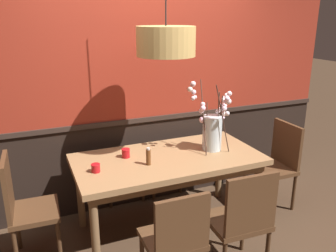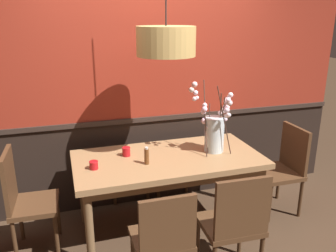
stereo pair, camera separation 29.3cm
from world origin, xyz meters
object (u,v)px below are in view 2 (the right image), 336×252
(chair_far_side_right, at_px, (164,145))
(vase_with_blossoms, at_px, (214,131))
(chair_head_west_end, at_px, (24,197))
(pendant_lamp, at_px, (166,41))
(chair_near_side_left, at_px, (163,238))
(chair_far_side_left, at_px, (127,153))
(candle_holder_nearer_center, at_px, (126,152))
(condiment_bottle, at_px, (147,156))
(chair_near_side_right, at_px, (234,222))
(dining_table, at_px, (168,165))
(chair_head_east_end, at_px, (284,165))
(candle_holder_nearer_edge, at_px, (94,165))

(chair_far_side_right, distance_m, vase_with_blossoms, 0.99)
(chair_head_west_end, bearing_deg, pendant_lamp, -0.75)
(chair_near_side_left, height_order, chair_far_side_right, chair_far_side_right)
(chair_far_side_left, xyz_separation_m, candle_holder_nearer_center, (-0.13, -0.70, 0.30))
(candle_holder_nearer_center, relative_size, condiment_bottle, 0.53)
(chair_near_side_right, bearing_deg, candle_holder_nearer_center, 123.34)
(chair_far_side_left, height_order, candle_holder_nearer_center, chair_far_side_left)
(chair_near_side_right, xyz_separation_m, pendant_lamp, (-0.29, 0.86, 1.31))
(chair_near_side_right, bearing_deg, dining_table, 108.02)
(pendant_lamp, bearing_deg, chair_far_side_left, 105.61)
(dining_table, relative_size, vase_with_blossoms, 2.54)
(chair_far_side_right, distance_m, pendant_lamp, 1.56)
(dining_table, distance_m, chair_far_side_left, 0.89)
(chair_near_side_right, height_order, chair_far_side_left, chair_near_side_right)
(chair_head_east_end, xyz_separation_m, vase_with_blossoms, (-0.81, 0.03, 0.45))
(vase_with_blossoms, distance_m, candle_holder_nearer_center, 0.87)
(chair_far_side_left, bearing_deg, chair_near_side_left, -92.16)
(chair_near_side_left, height_order, pendant_lamp, pendant_lamp)
(chair_head_west_end, bearing_deg, chair_far_side_left, 37.47)
(chair_near_side_left, bearing_deg, pendant_lamp, 71.59)
(chair_near_side_left, xyz_separation_m, chair_near_side_right, (0.58, 0.03, 0.01))
(condiment_bottle, bearing_deg, chair_far_side_right, 64.58)
(dining_table, xyz_separation_m, chair_near_side_right, (0.27, -0.84, -0.15))
(candle_holder_nearer_center, xyz_separation_m, candle_holder_nearer_edge, (-0.33, -0.21, -0.01))
(chair_near_side_left, relative_size, condiment_bottle, 5.59)
(candle_holder_nearer_edge, height_order, pendant_lamp, pendant_lamp)
(chair_head_west_end, xyz_separation_m, candle_holder_nearer_center, (0.93, 0.11, 0.28))
(condiment_bottle, xyz_separation_m, pendant_lamp, (0.22, 0.12, 0.99))
(chair_near_side_right, height_order, chair_head_east_end, chair_near_side_right)
(condiment_bottle, bearing_deg, candle_holder_nearer_center, 119.84)
(vase_with_blossoms, relative_size, pendant_lamp, 0.61)
(condiment_bottle, bearing_deg, chair_far_side_left, 90.68)
(chair_head_east_end, relative_size, candle_holder_nearer_center, 10.86)
(dining_table, xyz_separation_m, pendant_lamp, (-0.01, 0.01, 1.15))
(dining_table, bearing_deg, chair_head_west_end, 178.62)
(chair_far_side_right, relative_size, candle_holder_nearer_center, 11.36)
(chair_far_side_right, bearing_deg, candle_holder_nearer_edge, -134.89)
(condiment_bottle, distance_m, pendant_lamp, 1.02)
(chair_near_side_right, distance_m, chair_head_east_end, 1.29)
(chair_far_side_right, bearing_deg, condiment_bottle, -115.42)
(candle_holder_nearer_edge, bearing_deg, condiment_bottle, -4.10)
(dining_table, distance_m, chair_near_side_right, 0.90)
(chair_near_side_left, bearing_deg, candle_holder_nearer_edge, 115.86)
(dining_table, height_order, chair_head_east_end, chair_head_east_end)
(chair_head_east_end, distance_m, pendant_lamp, 1.85)
(chair_far_side_right, height_order, chair_head_east_end, chair_far_side_right)
(pendant_lamp, bearing_deg, chair_near_side_left, -108.41)
(candle_holder_nearer_edge, bearing_deg, pendant_lamp, 6.92)
(dining_table, relative_size, chair_far_side_right, 1.80)
(chair_head_east_end, relative_size, condiment_bottle, 5.77)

